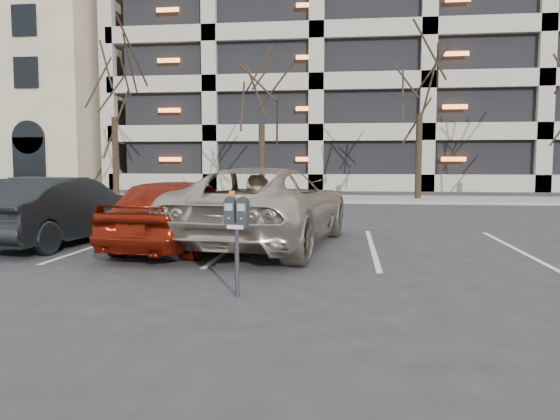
{
  "coord_description": "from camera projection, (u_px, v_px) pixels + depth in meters",
  "views": [
    {
      "loc": [
        0.89,
        -8.71,
        1.71
      ],
      "look_at": [
        -0.05,
        -1.12,
        1.04
      ],
      "focal_mm": 35.0,
      "sensor_mm": 36.0,
      "label": 1
    }
  ],
  "objects": [
    {
      "name": "ground",
      "position": [
        291.0,
        268.0,
        8.87
      ],
      "size": [
        140.0,
        140.0,
        0.0
      ],
      "primitive_type": "plane",
      "color": "#28282B",
      "rests_on": "ground"
    },
    {
      "name": "tree_a",
      "position": [
        113.0,
        67.0,
        25.37
      ],
      "size": [
        3.75,
        3.75,
        8.52
      ],
      "color": "black",
      "rests_on": "ground"
    },
    {
      "name": "tree_b",
      "position": [
        262.0,
        76.0,
        24.56
      ],
      "size": [
        3.4,
        3.4,
        7.74
      ],
      "color": "black",
      "rests_on": "ground"
    },
    {
      "name": "parking_garage",
      "position": [
        501.0,
        59.0,
        40.05
      ],
      "size": [
        52.0,
        20.0,
        19.0
      ],
      "color": "black",
      "rests_on": "ground"
    },
    {
      "name": "sidewalk",
      "position": [
        327.0,
        199.0,
        24.68
      ],
      "size": [
        80.0,
        4.0,
        0.12
      ],
      "primitive_type": "cube",
      "color": "gray",
      "rests_on": "ground"
    },
    {
      "name": "suv_silver",
      "position": [
        265.0,
        207.0,
        11.16
      ],
      "size": [
        3.41,
        6.08,
        1.61
      ],
      "rotation": [
        0.0,
        0.0,
        3.01
      ],
      "color": "#C0B3A3",
      "rests_on": "ground"
    },
    {
      "name": "car_red",
      "position": [
        181.0,
        213.0,
        10.73
      ],
      "size": [
        2.17,
        4.4,
        1.44
      ],
      "primitive_type": "imported",
      "rotation": [
        0.0,
        0.0,
        3.03
      ],
      "color": "maroon",
      "rests_on": "ground"
    },
    {
      "name": "tree_c",
      "position": [
        421.0,
        61.0,
        23.66
      ],
      "size": [
        3.72,
        3.72,
        8.45
      ],
      "color": "black",
      "rests_on": "ground"
    },
    {
      "name": "stall_lines",
      "position": [
        236.0,
        245.0,
        11.31
      ],
      "size": [
        16.9,
        5.2,
        0.0
      ],
      "color": "silver",
      "rests_on": "ground"
    },
    {
      "name": "car_dark",
      "position": [
        61.0,
        211.0,
        11.38
      ],
      "size": [
        2.09,
        4.44,
        1.41
      ],
      "primitive_type": "imported",
      "rotation": [
        0.0,
        0.0,
        3.0
      ],
      "color": "black",
      "rests_on": "ground"
    },
    {
      "name": "parking_meter",
      "position": [
        237.0,
        222.0,
        6.87
      ],
      "size": [
        0.34,
        0.18,
        1.25
      ],
      "rotation": [
        0.0,
        0.0,
        -0.2
      ],
      "color": "black",
      "rests_on": "ground"
    }
  ]
}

